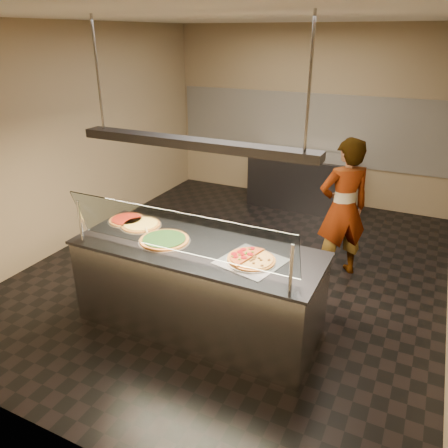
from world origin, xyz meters
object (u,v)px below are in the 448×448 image
at_px(pizza_tomato, 127,219).
at_px(heat_lamp_housing, 194,143).
at_px(half_pizza_sausage, 262,261).
at_px(prep_table, 299,180).
at_px(worker, 343,209).
at_px(perforated_tray, 251,261).
at_px(pizza_cheese, 141,224).
at_px(pizza_spinach, 165,240).
at_px(sneeze_guard, 177,233).
at_px(serving_counter, 198,288).
at_px(half_pizza_pepperoni, 241,256).
at_px(pizza_spatula, 151,232).

bearing_deg(pizza_tomato, heat_lamp_housing, -12.75).
bearing_deg(half_pizza_sausage, prep_table, 101.80).
distance_m(half_pizza_sausage, worker, 1.85).
distance_m(perforated_tray, prep_table, 4.00).
distance_m(pizza_cheese, pizza_tomato, 0.23).
xyz_separation_m(pizza_spinach, pizza_tomato, (-0.66, 0.26, -0.00)).
bearing_deg(pizza_spinach, sneeze_guard, -41.81).
bearing_deg(serving_counter, heat_lamp_housing, 0.00).
relative_size(pizza_spinach, pizza_cheese, 1.18).
distance_m(half_pizza_pepperoni, pizza_spatula, 1.05).
relative_size(half_pizza_sausage, heat_lamp_housing, 0.21).
xyz_separation_m(sneeze_guard, prep_table, (-0.12, 4.21, -0.76)).
relative_size(serving_counter, sneeze_guard, 1.11).
xyz_separation_m(half_pizza_sausage, pizza_tomato, (-1.71, 0.27, -0.01)).
distance_m(prep_table, worker, 2.44).
xyz_separation_m(sneeze_guard, half_pizza_pepperoni, (0.49, 0.30, -0.26)).
relative_size(serving_counter, half_pizza_sausage, 5.24).
xyz_separation_m(pizza_tomato, heat_lamp_housing, (1.01, -0.23, 1.01)).
relative_size(pizza_spinach, worker, 0.30).
height_order(pizza_cheese, pizza_spatula, pizza_spatula).
height_order(pizza_cheese, heat_lamp_housing, heat_lamp_housing).
relative_size(half_pizza_sausage, pizza_spinach, 0.90).
bearing_deg(heat_lamp_housing, perforated_tray, -3.98).
distance_m(pizza_cheese, worker, 2.43).
bearing_deg(pizza_spinach, serving_counter, 4.62).
bearing_deg(perforated_tray, sneeze_guard, -152.99).
relative_size(half_pizza_pepperoni, pizza_tomato, 1.15).
bearing_deg(pizza_spatula, worker, 46.92).
relative_size(pizza_spatula, heat_lamp_housing, 0.12).
bearing_deg(serving_counter, pizza_spatula, 175.33).
bearing_deg(half_pizza_pepperoni, pizza_tomato, 169.82).
bearing_deg(worker, serving_counter, 22.00).
distance_m(serving_counter, half_pizza_pepperoni, 0.70).
height_order(pizza_tomato, heat_lamp_housing, heat_lamp_housing).
relative_size(pizza_spinach, pizza_tomato, 1.27).
bearing_deg(pizza_spatula, serving_counter, -4.67).
xyz_separation_m(serving_counter, half_pizza_sausage, (0.70, -0.04, 0.49)).
bearing_deg(half_pizza_pepperoni, pizza_spatula, 175.30).
relative_size(pizza_tomato, heat_lamp_housing, 0.18).
xyz_separation_m(sneeze_guard, heat_lamp_housing, (-0.00, 0.34, 0.72)).
xyz_separation_m(prep_table, heat_lamp_housing, (0.12, -3.87, 1.48)).
xyz_separation_m(half_pizza_sausage, pizza_spinach, (-1.05, 0.01, -0.01)).
bearing_deg(sneeze_guard, perforated_tray, 27.01).
relative_size(perforated_tray, heat_lamp_housing, 0.28).
xyz_separation_m(half_pizza_pepperoni, half_pizza_sausage, (0.21, -0.00, -0.01)).
height_order(pizza_cheese, worker, worker).
distance_m(perforated_tray, worker, 1.87).
bearing_deg(heat_lamp_housing, prep_table, 91.78).
bearing_deg(pizza_cheese, half_pizza_sausage, -8.67).
distance_m(pizza_spinach, worker, 2.28).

